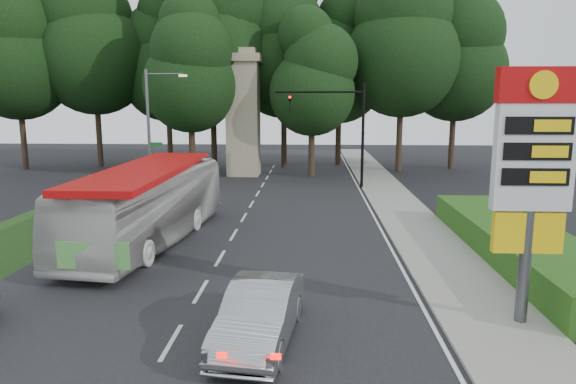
{
  "coord_description": "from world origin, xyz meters",
  "views": [
    {
      "loc": [
        3.49,
        -11.39,
        6.01
      ],
      "look_at": [
        2.51,
        9.98,
        2.2
      ],
      "focal_mm": 32.0,
      "sensor_mm": 36.0,
      "label": 1
    }
  ],
  "objects_px": {
    "transit_bus": "(149,205)",
    "gas_station_pylon": "(533,162)",
    "streetlight_signs": "(152,125)",
    "monument": "(243,112)",
    "sedan_silver": "(260,313)",
    "traffic_signal_mast": "(344,121)"
  },
  "relations": [
    {
      "from": "transit_bus",
      "to": "sedan_silver",
      "type": "relative_size",
      "value": 2.56
    },
    {
      "from": "monument",
      "to": "sedan_silver",
      "type": "relative_size",
      "value": 2.19
    },
    {
      "from": "gas_station_pylon",
      "to": "monument",
      "type": "height_order",
      "value": "monument"
    },
    {
      "from": "streetlight_signs",
      "to": "sedan_silver",
      "type": "distance_m",
      "value": 23.5
    },
    {
      "from": "streetlight_signs",
      "to": "transit_bus",
      "type": "relative_size",
      "value": 0.68
    },
    {
      "from": "monument",
      "to": "sedan_silver",
      "type": "xyz_separation_m",
      "value": [
        4.23,
        -29.29,
        -4.35
      ]
    },
    {
      "from": "streetlight_signs",
      "to": "monument",
      "type": "xyz_separation_m",
      "value": [
        4.99,
        7.99,
        0.67
      ]
    },
    {
      "from": "gas_station_pylon",
      "to": "streetlight_signs",
      "type": "relative_size",
      "value": 0.86
    },
    {
      "from": "traffic_signal_mast",
      "to": "sedan_silver",
      "type": "relative_size",
      "value": 1.57
    },
    {
      "from": "monument",
      "to": "transit_bus",
      "type": "relative_size",
      "value": 0.85
    },
    {
      "from": "transit_bus",
      "to": "gas_station_pylon",
      "type": "bearing_deg",
      "value": -25.0
    },
    {
      "from": "monument",
      "to": "transit_bus",
      "type": "bearing_deg",
      "value": -93.94
    },
    {
      "from": "traffic_signal_mast",
      "to": "sedan_silver",
      "type": "distance_m",
      "value": 23.87
    },
    {
      "from": "traffic_signal_mast",
      "to": "streetlight_signs",
      "type": "height_order",
      "value": "streetlight_signs"
    },
    {
      "from": "monument",
      "to": "transit_bus",
      "type": "distance_m",
      "value": 20.64
    },
    {
      "from": "gas_station_pylon",
      "to": "transit_bus",
      "type": "distance_m",
      "value": 15.03
    },
    {
      "from": "traffic_signal_mast",
      "to": "gas_station_pylon",
      "type": "bearing_deg",
      "value": -80.91
    },
    {
      "from": "traffic_signal_mast",
      "to": "transit_bus",
      "type": "xyz_separation_m",
      "value": [
        -9.08,
        -14.3,
        -3.03
      ]
    },
    {
      "from": "gas_station_pylon",
      "to": "monument",
      "type": "bearing_deg",
      "value": 111.8
    },
    {
      "from": "traffic_signal_mast",
      "to": "monument",
      "type": "height_order",
      "value": "monument"
    },
    {
      "from": "monument",
      "to": "transit_bus",
      "type": "xyz_separation_m",
      "value": [
        -1.4,
        -20.3,
        -3.47
      ]
    },
    {
      "from": "streetlight_signs",
      "to": "transit_bus",
      "type": "bearing_deg",
      "value": -73.74
    }
  ]
}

